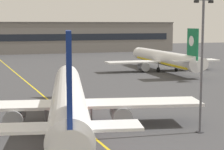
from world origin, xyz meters
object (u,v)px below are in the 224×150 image
at_px(airliner_foreground, 68,99).
at_px(apron_lamp_post, 202,64).
at_px(airliner_background, 165,59).
at_px(safety_cone_by_nose_gear, 57,100).

xyz_separation_m(airliner_foreground, apron_lamp_post, (13.59, -6.83, 4.40)).
bearing_deg(airliner_background, apron_lamp_post, -112.40).
distance_m(airliner_foreground, airliner_background, 59.60).
bearing_deg(airliner_background, safety_cone_by_nose_gear, -137.84).
distance_m(apron_lamp_post, safety_cone_by_nose_gear, 27.19).
distance_m(airliner_foreground, safety_cone_by_nose_gear, 16.80).
height_order(airliner_foreground, safety_cone_by_nose_gear, airliner_foreground).
bearing_deg(safety_cone_by_nose_gear, apron_lamp_post, -62.86).
relative_size(airliner_foreground, safety_cone_by_nose_gear, 74.85).
xyz_separation_m(airliner_foreground, safety_cone_by_nose_gear, (1.66, 16.43, -3.11)).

